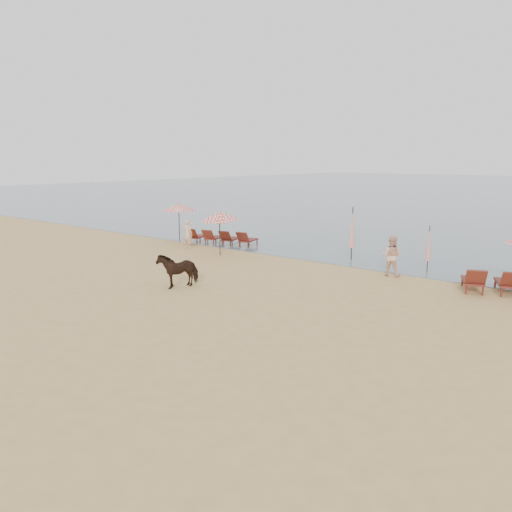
% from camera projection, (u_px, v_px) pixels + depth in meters
% --- Properties ---
extents(ground, '(120.00, 120.00, 0.00)m').
position_uv_depth(ground, '(155.00, 315.00, 15.45)').
color(ground, tan).
rests_on(ground, ground).
extents(lounger_cluster_left, '(4.11, 2.52, 0.61)m').
position_uv_depth(lounger_cluster_left, '(221.00, 237.00, 28.00)').
color(lounger_cluster_left, maroon).
rests_on(lounger_cluster_left, ground).
extents(lounger_cluster_right, '(3.41, 2.74, 0.65)m').
position_uv_depth(lounger_cluster_right, '(508.00, 282.00, 17.69)').
color(lounger_cluster_right, maroon).
rests_on(lounger_cluster_right, ground).
extents(umbrella_open_left_a, '(1.98, 1.98, 2.25)m').
position_uv_depth(umbrella_open_left_a, '(179.00, 207.00, 28.80)').
color(umbrella_open_left_a, black).
rests_on(umbrella_open_left_a, ground).
extents(umbrella_open_left_b, '(1.81, 1.84, 2.30)m').
position_uv_depth(umbrella_open_left_b, '(220.00, 216.00, 24.68)').
color(umbrella_open_left_b, black).
rests_on(umbrella_open_left_b, ground).
extents(umbrella_closed_left, '(0.31, 0.31, 2.55)m').
position_uv_depth(umbrella_closed_left, '(352.00, 228.00, 23.51)').
color(umbrella_closed_left, black).
rests_on(umbrella_closed_left, ground).
extents(umbrella_closed_right, '(0.24, 0.24, 2.00)m').
position_uv_depth(umbrella_closed_right, '(429.00, 244.00, 21.11)').
color(umbrella_closed_right, black).
rests_on(umbrella_closed_right, ground).
extents(cow, '(1.07, 1.66, 1.29)m').
position_uv_depth(cow, '(178.00, 270.00, 18.82)').
color(cow, black).
rests_on(cow, ground).
extents(beachgoer_left, '(0.66, 0.51, 1.59)m').
position_uv_depth(beachgoer_left, '(187.00, 234.00, 26.70)').
color(beachgoer_left, '#E1A88C').
rests_on(beachgoer_left, ground).
extents(beachgoer_right_a, '(0.92, 0.77, 1.68)m').
position_uv_depth(beachgoer_right_a, '(391.00, 256.00, 20.45)').
color(beachgoer_right_a, '#E4AD8E').
rests_on(beachgoer_right_a, ground).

